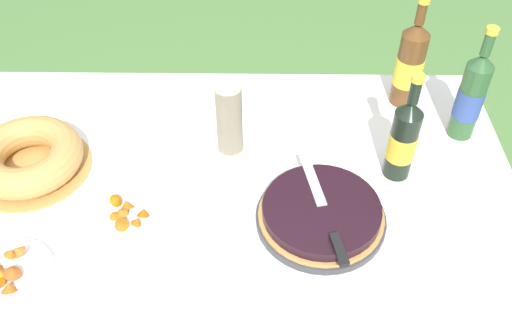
{
  "coord_description": "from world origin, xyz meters",
  "views": [
    {
      "loc": [
        0.12,
        -1.0,
        1.84
      ],
      "look_at": [
        0.1,
        0.09,
        0.78
      ],
      "focal_mm": 40.0,
      "sensor_mm": 36.0,
      "label": 1
    }
  ],
  "objects_px": {
    "cider_bottle_amber": "(410,64)",
    "snack_plate_left": "(6,276)",
    "serving_knife": "(326,214)",
    "cider_bottle_green": "(471,96)",
    "juice_bottle_red": "(403,139)",
    "cup_stack": "(229,119)",
    "snack_plate_near": "(123,216)",
    "berry_tart": "(321,214)",
    "bundt_cake": "(28,157)"
  },
  "relations": [
    {
      "from": "cider_bottle_amber",
      "to": "snack_plate_left",
      "type": "distance_m",
      "value": 1.24
    },
    {
      "from": "serving_knife",
      "to": "cider_bottle_green",
      "type": "bearing_deg",
      "value": -60.77
    },
    {
      "from": "juice_bottle_red",
      "to": "snack_plate_left",
      "type": "distance_m",
      "value": 1.03
    },
    {
      "from": "serving_knife",
      "to": "cup_stack",
      "type": "height_order",
      "value": "cup_stack"
    },
    {
      "from": "cup_stack",
      "to": "snack_plate_near",
      "type": "relative_size",
      "value": 1.13
    },
    {
      "from": "snack_plate_near",
      "to": "snack_plate_left",
      "type": "relative_size",
      "value": 0.96
    },
    {
      "from": "berry_tart",
      "to": "cider_bottle_green",
      "type": "relative_size",
      "value": 0.92
    },
    {
      "from": "serving_knife",
      "to": "bundt_cake",
      "type": "bearing_deg",
      "value": 63.54
    },
    {
      "from": "cup_stack",
      "to": "bundt_cake",
      "type": "bearing_deg",
      "value": -171.65
    },
    {
      "from": "cider_bottle_green",
      "to": "snack_plate_near",
      "type": "bearing_deg",
      "value": -159.95
    },
    {
      "from": "cider_bottle_amber",
      "to": "juice_bottle_red",
      "type": "relative_size",
      "value": 1.09
    },
    {
      "from": "bundt_cake",
      "to": "cup_stack",
      "type": "xyz_separation_m",
      "value": [
        0.55,
        0.08,
        0.07
      ]
    },
    {
      "from": "berry_tart",
      "to": "serving_knife",
      "type": "relative_size",
      "value": 0.88
    },
    {
      "from": "juice_bottle_red",
      "to": "serving_knife",
      "type": "bearing_deg",
      "value": -135.94
    },
    {
      "from": "berry_tart",
      "to": "bundt_cake",
      "type": "relative_size",
      "value": 1.0
    },
    {
      "from": "bundt_cake",
      "to": "serving_knife",
      "type": "bearing_deg",
      "value": -14.62
    },
    {
      "from": "snack_plate_left",
      "to": "serving_knife",
      "type": "bearing_deg",
      "value": 11.6
    },
    {
      "from": "cider_bottle_amber",
      "to": "snack_plate_near",
      "type": "xyz_separation_m",
      "value": [
        -0.79,
        -0.49,
        -0.13
      ]
    },
    {
      "from": "snack_plate_left",
      "to": "juice_bottle_red",
      "type": "bearing_deg",
      "value": 20.56
    },
    {
      "from": "juice_bottle_red",
      "to": "snack_plate_near",
      "type": "xyz_separation_m",
      "value": [
        -0.72,
        -0.17,
        -0.11
      ]
    },
    {
      "from": "bundt_cake",
      "to": "snack_plate_near",
      "type": "distance_m",
      "value": 0.34
    },
    {
      "from": "snack_plate_near",
      "to": "cup_stack",
      "type": "bearing_deg",
      "value": 44.32
    },
    {
      "from": "juice_bottle_red",
      "to": "snack_plate_left",
      "type": "bearing_deg",
      "value": -159.44
    },
    {
      "from": "snack_plate_near",
      "to": "juice_bottle_red",
      "type": "bearing_deg",
      "value": 13.6
    },
    {
      "from": "cider_bottle_green",
      "to": "cider_bottle_amber",
      "type": "relative_size",
      "value": 1.0
    },
    {
      "from": "cider_bottle_amber",
      "to": "snack_plate_near",
      "type": "bearing_deg",
      "value": -148.06
    },
    {
      "from": "berry_tart",
      "to": "cider_bottle_amber",
      "type": "relative_size",
      "value": 0.92
    },
    {
      "from": "juice_bottle_red",
      "to": "cider_bottle_green",
      "type": "bearing_deg",
      "value": 37.83
    },
    {
      "from": "serving_knife",
      "to": "snack_plate_left",
      "type": "xyz_separation_m",
      "value": [
        -0.74,
        -0.15,
        -0.05
      ]
    },
    {
      "from": "cup_stack",
      "to": "berry_tart",
      "type": "bearing_deg",
      "value": -47.21
    },
    {
      "from": "snack_plate_near",
      "to": "berry_tart",
      "type": "bearing_deg",
      "value": -0.4
    },
    {
      "from": "cider_bottle_amber",
      "to": "juice_bottle_red",
      "type": "distance_m",
      "value": 0.33
    },
    {
      "from": "cider_bottle_amber",
      "to": "cider_bottle_green",
      "type": "bearing_deg",
      "value": -46.83
    },
    {
      "from": "serving_knife",
      "to": "bundt_cake",
      "type": "relative_size",
      "value": 1.13
    },
    {
      "from": "serving_knife",
      "to": "cider_bottle_green",
      "type": "relative_size",
      "value": 1.05
    },
    {
      "from": "berry_tart",
      "to": "cider_bottle_amber",
      "type": "distance_m",
      "value": 0.59
    },
    {
      "from": "juice_bottle_red",
      "to": "snack_plate_near",
      "type": "distance_m",
      "value": 0.75
    },
    {
      "from": "cider_bottle_green",
      "to": "snack_plate_left",
      "type": "height_order",
      "value": "cider_bottle_green"
    },
    {
      "from": "berry_tart",
      "to": "cider_bottle_amber",
      "type": "xyz_separation_m",
      "value": [
        0.29,
        0.5,
        0.11
      ]
    },
    {
      "from": "snack_plate_near",
      "to": "bundt_cake",
      "type": "bearing_deg",
      "value": 148.6
    },
    {
      "from": "serving_knife",
      "to": "snack_plate_left",
      "type": "bearing_deg",
      "value": 89.75
    },
    {
      "from": "snack_plate_left",
      "to": "bundt_cake",
      "type": "bearing_deg",
      "value": 97.86
    },
    {
      "from": "juice_bottle_red",
      "to": "bundt_cake",
      "type": "bearing_deg",
      "value": 179.96
    },
    {
      "from": "cup_stack",
      "to": "cider_bottle_green",
      "type": "bearing_deg",
      "value": 7.28
    },
    {
      "from": "berry_tart",
      "to": "cider_bottle_green",
      "type": "xyz_separation_m",
      "value": [
        0.43,
        0.34,
        0.11
      ]
    },
    {
      "from": "berry_tart",
      "to": "bundt_cake",
      "type": "xyz_separation_m",
      "value": [
        -0.79,
        0.18,
        0.02
      ]
    },
    {
      "from": "bundt_cake",
      "to": "snack_plate_near",
      "type": "height_order",
      "value": "bundt_cake"
    },
    {
      "from": "serving_knife",
      "to": "snack_plate_near",
      "type": "distance_m",
      "value": 0.51
    },
    {
      "from": "cider_bottle_amber",
      "to": "snack_plate_near",
      "type": "distance_m",
      "value": 0.94
    },
    {
      "from": "cider_bottle_green",
      "to": "snack_plate_near",
      "type": "height_order",
      "value": "cider_bottle_green"
    }
  ]
}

